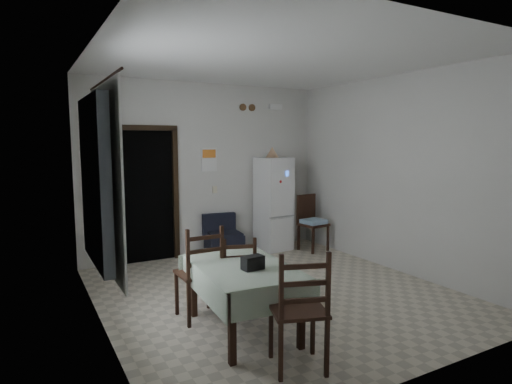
{
  "coord_description": "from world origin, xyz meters",
  "views": [
    {
      "loc": [
        -2.77,
        -4.51,
        1.94
      ],
      "look_at": [
        0.0,
        0.5,
        1.25
      ],
      "focal_mm": 30.0,
      "sensor_mm": 36.0,
      "label": 1
    }
  ],
  "objects_px": {
    "corner_chair": "(313,223)",
    "dining_chair_near_head": "(298,308)",
    "dining_chair_far_right": "(238,274)",
    "fridge": "(274,204)",
    "dining_table": "(243,298)",
    "navy_seat": "(224,236)",
    "dining_chair_far_left": "(199,271)"
  },
  "relations": [
    {
      "from": "navy_seat",
      "to": "dining_chair_far_left",
      "type": "xyz_separation_m",
      "value": [
        -1.31,
        -2.18,
        0.17
      ]
    },
    {
      "from": "fridge",
      "to": "dining_chair_near_head",
      "type": "xyz_separation_m",
      "value": [
        -1.93,
        -3.57,
        -0.3
      ]
    },
    {
      "from": "fridge",
      "to": "dining_chair_near_head",
      "type": "bearing_deg",
      "value": -123.77
    },
    {
      "from": "corner_chair",
      "to": "dining_chair_far_right",
      "type": "relative_size",
      "value": 1.1
    },
    {
      "from": "navy_seat",
      "to": "corner_chair",
      "type": "xyz_separation_m",
      "value": [
        1.54,
        -0.43,
        0.14
      ]
    },
    {
      "from": "corner_chair",
      "to": "dining_chair_near_head",
      "type": "bearing_deg",
      "value": -136.02
    },
    {
      "from": "fridge",
      "to": "dining_table",
      "type": "relative_size",
      "value": 1.24
    },
    {
      "from": "corner_chair",
      "to": "dining_chair_far_left",
      "type": "bearing_deg",
      "value": -155.98
    },
    {
      "from": "fridge",
      "to": "dining_chair_far_left",
      "type": "bearing_deg",
      "value": -141.7
    },
    {
      "from": "corner_chair",
      "to": "dining_table",
      "type": "xyz_separation_m",
      "value": [
        -2.58,
        -2.29,
        -0.15
      ]
    },
    {
      "from": "fridge",
      "to": "corner_chair",
      "type": "relative_size",
      "value": 1.67
    },
    {
      "from": "dining_chair_far_left",
      "to": "navy_seat",
      "type": "bearing_deg",
      "value": -121.42
    },
    {
      "from": "corner_chair",
      "to": "dining_table",
      "type": "height_order",
      "value": "corner_chair"
    },
    {
      "from": "corner_chair",
      "to": "dining_chair_near_head",
      "type": "height_order",
      "value": "dining_chair_near_head"
    },
    {
      "from": "dining_chair_near_head",
      "to": "dining_table",
      "type": "bearing_deg",
      "value": -64.67
    },
    {
      "from": "fridge",
      "to": "dining_chair_far_left",
      "type": "relative_size",
      "value": 1.58
    },
    {
      "from": "fridge",
      "to": "dining_chair_near_head",
      "type": "relative_size",
      "value": 1.56
    },
    {
      "from": "navy_seat",
      "to": "corner_chair",
      "type": "relative_size",
      "value": 0.71
    },
    {
      "from": "dining_chair_far_right",
      "to": "dining_chair_near_head",
      "type": "relative_size",
      "value": 0.85
    },
    {
      "from": "dining_table",
      "to": "dining_chair_far_left",
      "type": "xyz_separation_m",
      "value": [
        -0.26,
        0.54,
        0.17
      ]
    },
    {
      "from": "dining_table",
      "to": "dining_chair_near_head",
      "type": "bearing_deg",
      "value": -79.79
    },
    {
      "from": "fridge",
      "to": "dining_chair_far_right",
      "type": "relative_size",
      "value": 1.84
    },
    {
      "from": "fridge",
      "to": "dining_chair_far_right",
      "type": "height_order",
      "value": "fridge"
    },
    {
      "from": "corner_chair",
      "to": "dining_chair_near_head",
      "type": "distance_m",
      "value": 4.01
    },
    {
      "from": "navy_seat",
      "to": "dining_chair_far_left",
      "type": "distance_m",
      "value": 2.54
    },
    {
      "from": "fridge",
      "to": "dining_table",
      "type": "xyz_separation_m",
      "value": [
        -2.02,
        -2.72,
        -0.48
      ]
    },
    {
      "from": "dining_chair_far_left",
      "to": "dining_chair_near_head",
      "type": "bearing_deg",
      "value": 103.8
    },
    {
      "from": "dining_table",
      "to": "dining_chair_far_right",
      "type": "relative_size",
      "value": 1.49
    },
    {
      "from": "fridge",
      "to": "navy_seat",
      "type": "xyz_separation_m",
      "value": [
        -0.97,
        0.0,
        -0.47
      ]
    },
    {
      "from": "navy_seat",
      "to": "dining_chair_far_right",
      "type": "height_order",
      "value": "dining_chair_far_right"
    },
    {
      "from": "corner_chair",
      "to": "navy_seat",
      "type": "bearing_deg",
      "value": 156.94
    },
    {
      "from": "fridge",
      "to": "navy_seat",
      "type": "relative_size",
      "value": 2.36
    }
  ]
}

